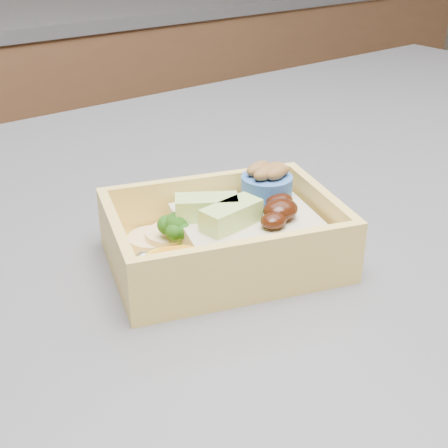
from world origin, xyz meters
TOP-DOWN VIEW (x-y plane):
  - bento_box at (-0.17, -0.11)m, footprint 0.20×0.17m

SIDE VIEW (x-z plane):
  - bento_box at x=-0.17m, z-range 0.91..0.97m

